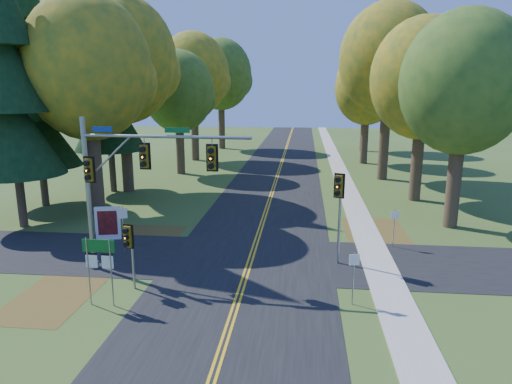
# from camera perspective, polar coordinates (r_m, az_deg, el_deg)

# --- Properties ---
(ground) EXTENTS (160.00, 160.00, 0.00)m
(ground) POSITION_cam_1_polar(r_m,az_deg,el_deg) (21.04, -1.29, -10.34)
(ground) COLOR #34501C
(ground) RESTS_ON ground
(road_main) EXTENTS (8.00, 160.00, 0.02)m
(road_main) POSITION_cam_1_polar(r_m,az_deg,el_deg) (21.04, -1.29, -10.31)
(road_main) COLOR black
(road_main) RESTS_ON ground
(road_cross) EXTENTS (60.00, 6.00, 0.02)m
(road_cross) POSITION_cam_1_polar(r_m,az_deg,el_deg) (22.88, -0.65, -8.36)
(road_cross) COLOR black
(road_cross) RESTS_ON ground
(centerline_left) EXTENTS (0.10, 160.00, 0.01)m
(centerline_left) POSITION_cam_1_polar(r_m,az_deg,el_deg) (21.05, -1.57, -10.26)
(centerline_left) COLOR gold
(centerline_left) RESTS_ON road_main
(centerline_right) EXTENTS (0.10, 160.00, 0.01)m
(centerline_right) POSITION_cam_1_polar(r_m,az_deg,el_deg) (21.02, -1.02, -10.29)
(centerline_right) COLOR gold
(centerline_right) RESTS_ON road_main
(sidewalk_east) EXTENTS (1.60, 160.00, 0.06)m
(sidewalk_east) POSITION_cam_1_polar(r_m,az_deg,el_deg) (21.21, 15.86, -10.57)
(sidewalk_east) COLOR #9E998E
(sidewalk_east) RESTS_ON ground
(leaf_patch_w_near) EXTENTS (4.00, 6.00, 0.00)m
(leaf_patch_w_near) POSITION_cam_1_polar(r_m,az_deg,el_deg) (26.21, -14.46, -5.99)
(leaf_patch_w_near) COLOR brown
(leaf_patch_w_near) RESTS_ON ground
(leaf_patch_e) EXTENTS (3.50, 8.00, 0.00)m
(leaf_patch_e) POSITION_cam_1_polar(r_m,az_deg,el_deg) (26.85, 15.02, -5.56)
(leaf_patch_e) COLOR brown
(leaf_patch_e) RESTS_ON ground
(leaf_patch_w_far) EXTENTS (3.00, 5.00, 0.00)m
(leaf_patch_w_far) POSITION_cam_1_polar(r_m,az_deg,el_deg) (20.75, -23.95, -11.84)
(leaf_patch_w_far) COLOR brown
(leaf_patch_w_far) RESTS_ON ground
(tree_w_a) EXTENTS (8.00, 8.00, 14.15)m
(tree_w_a) POSITION_cam_1_polar(r_m,az_deg,el_deg) (31.67, -20.09, 14.27)
(tree_w_a) COLOR #38281C
(tree_w_a) RESTS_ON ground
(tree_e_a) EXTENTS (7.20, 7.20, 12.73)m
(tree_e_a) POSITION_cam_1_polar(r_m,az_deg,el_deg) (29.39, 24.60, 12.20)
(tree_e_a) COLOR #38281C
(tree_e_a) RESTS_ON ground
(tree_w_b) EXTENTS (8.60, 8.60, 15.38)m
(tree_w_b) POSITION_cam_1_polar(r_m,az_deg,el_deg) (38.27, -16.39, 15.47)
(tree_w_b) COLOR #38281C
(tree_w_b) RESTS_ON ground
(tree_e_b) EXTENTS (7.60, 7.60, 13.33)m
(tree_e_b) POSITION_cam_1_polar(r_m,az_deg,el_deg) (35.78, 20.28, 13.06)
(tree_e_b) COLOR #38281C
(tree_e_b) RESTS_ON ground
(tree_w_c) EXTENTS (6.80, 6.80, 11.91)m
(tree_w_c) POSITION_cam_1_polar(r_m,az_deg,el_deg) (45.28, -9.60, 12.25)
(tree_w_c) COLOR #38281C
(tree_w_c) RESTS_ON ground
(tree_e_c) EXTENTS (8.80, 8.80, 15.79)m
(tree_e_c) POSITION_cam_1_polar(r_m,az_deg,el_deg) (43.57, 16.40, 15.48)
(tree_e_c) COLOR #38281C
(tree_e_c) RESTS_ON ground
(tree_w_d) EXTENTS (8.20, 8.20, 14.56)m
(tree_w_d) POSITION_cam_1_polar(r_m,az_deg,el_deg) (53.89, -7.75, 14.33)
(tree_w_d) COLOR #38281C
(tree_w_d) RESTS_ON ground
(tree_e_d) EXTENTS (7.00, 7.00, 12.32)m
(tree_e_d) POSITION_cam_1_polar(r_m,az_deg,el_deg) (52.49, 13.77, 12.44)
(tree_e_d) COLOR #38281C
(tree_e_d) RESTS_ON ground
(tree_w_e) EXTENTS (8.40, 8.40, 14.97)m
(tree_w_e) POSITION_cam_1_polar(r_m,az_deg,el_deg) (64.31, -4.33, 14.41)
(tree_w_e) COLOR #38281C
(tree_w_e) RESTS_ON ground
(tree_e_e) EXTENTS (7.80, 7.80, 13.74)m
(tree_e_e) POSITION_cam_1_polar(r_m,az_deg,el_deg) (63.27, 13.65, 13.32)
(tree_e_e) COLOR #38281C
(tree_e_e) RESTS_ON ground
(pine_a) EXTENTS (5.60, 5.60, 19.48)m
(pine_a) POSITION_cam_1_polar(r_m,az_deg,el_deg) (30.40, -28.77, 13.01)
(pine_a) COLOR #38281C
(pine_a) RESTS_ON ground
(pine_b) EXTENTS (5.60, 5.60, 17.31)m
(pine_b) POSITION_cam_1_polar(r_m,az_deg,el_deg) (35.40, -26.01, 11.39)
(pine_b) COLOR #38281C
(pine_b) RESTS_ON ground
(pine_c) EXTENTS (5.60, 5.60, 20.56)m
(pine_c) POSITION_cam_1_polar(r_m,az_deg,el_deg) (38.47, -18.31, 14.32)
(pine_c) COLOR #38281C
(pine_c) RESTS_ON ground
(traffic_mast) EXTENTS (7.78, 0.86, 7.06)m
(traffic_mast) POSITION_cam_1_polar(r_m,az_deg,el_deg) (21.01, -15.91, 2.09)
(traffic_mast) COLOR gray
(traffic_mast) RESTS_ON ground
(east_signal_pole) EXTENTS (0.49, 0.59, 4.47)m
(east_signal_pole) POSITION_cam_1_polar(r_m,az_deg,el_deg) (21.53, 10.35, -0.51)
(east_signal_pole) COLOR gray
(east_signal_pole) RESTS_ON ground
(ped_signal_pole) EXTENTS (0.45, 0.53, 2.90)m
(ped_signal_pole) POSITION_cam_1_polar(r_m,az_deg,el_deg) (19.49, -15.57, -5.97)
(ped_signal_pole) COLOR #94989C
(ped_signal_pole) RESTS_ON ground
(route_sign_cluster) EXTENTS (1.29, 0.09, 2.76)m
(route_sign_cluster) POSITION_cam_1_polar(r_m,az_deg,el_deg) (18.60, -19.02, -7.82)
(route_sign_cluster) COLOR gray
(route_sign_cluster) RESTS_ON ground
(info_kiosk) EXTENTS (1.37, 0.47, 1.89)m
(info_kiosk) POSITION_cam_1_polar(r_m,az_deg,el_deg) (26.72, -18.02, -3.75)
(info_kiosk) COLOR silver
(info_kiosk) RESTS_ON ground
(reg_sign_e_north) EXTENTS (0.39, 0.06, 2.06)m
(reg_sign_e_north) POSITION_cam_1_polar(r_m,az_deg,el_deg) (25.16, 16.92, -3.57)
(reg_sign_e_north) COLOR gray
(reg_sign_e_north) RESTS_ON ground
(reg_sign_e_south) EXTENTS (0.41, 0.12, 2.15)m
(reg_sign_e_south) POSITION_cam_1_polar(r_m,az_deg,el_deg) (18.22, 12.14, -9.40)
(reg_sign_e_south) COLOR gray
(reg_sign_e_south) RESTS_ON ground
(reg_sign_w) EXTENTS (0.46, 0.20, 2.51)m
(reg_sign_w) POSITION_cam_1_polar(r_m,az_deg,el_deg) (23.91, -16.30, -3.62)
(reg_sign_w) COLOR gray
(reg_sign_w) RESTS_ON ground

